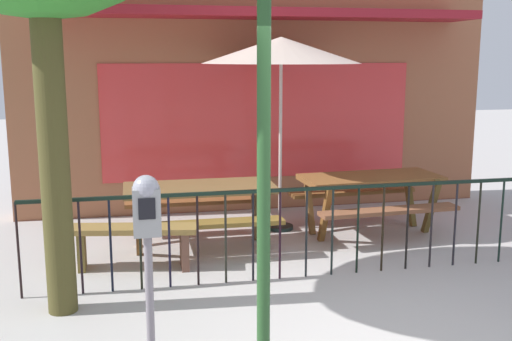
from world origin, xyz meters
The scene contains 8 objects.
pub_storefront centered at (0.00, 5.03, 2.54)m, with size 7.13×1.39×5.09m.
patio_fence_front centered at (0.00, 1.85, 0.66)m, with size 6.01×0.04×0.97m.
picnic_table_left centered at (-1.11, 3.10, 0.61)m, with size 1.81×1.37×0.79m.
picnic_table_right centered at (1.14, 3.23, 0.61)m, with size 1.88×1.46×0.79m.
patio_umbrella centered at (0.03, 3.67, 2.36)m, with size 2.05×2.05×2.54m.
patio_bench centered at (-1.92, 2.48, 0.35)m, with size 1.43×0.57×0.48m.
parking_meter_near centered at (-1.83, -0.12, 1.19)m, with size 0.18×0.17×1.54m.
street_lamp centered at (-0.98, 0.16, 2.34)m, with size 0.28×0.28×3.52m.
Camera 1 is at (-1.93, -4.02, 2.29)m, focal length 42.59 mm.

